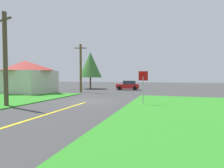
% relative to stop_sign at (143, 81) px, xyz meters
% --- Properties ---
extents(ground_plane, '(120.00, 120.00, 0.00)m').
position_rel_stop_sign_xyz_m(ground_plane, '(-5.12, 0.87, -1.93)').
color(ground_plane, '#3C3C3C').
extents(grass_verge_right, '(12.00, 20.00, 0.08)m').
position_rel_stop_sign_xyz_m(grass_verge_right, '(4.83, -3.13, -1.89)').
color(grass_verge_right, '#2E8624').
rests_on(grass_verge_right, ground).
extents(lane_stripe_center, '(0.20, 14.00, 0.01)m').
position_rel_stop_sign_xyz_m(lane_stripe_center, '(-5.12, -7.13, -1.92)').
color(lane_stripe_center, yellow).
rests_on(lane_stripe_center, ground).
extents(stop_sign, '(0.75, 0.09, 2.74)m').
position_rel_stop_sign_xyz_m(stop_sign, '(0.00, 0.00, 0.00)').
color(stop_sign, '#9EA0A8').
rests_on(stop_sign, ground).
extents(car_approaching_junction, '(4.09, 2.42, 1.62)m').
position_rel_stop_sign_xyz_m(car_approaching_junction, '(-4.70, 16.09, -1.12)').
color(car_approaching_junction, red).
rests_on(car_approaching_junction, ground).
extents(utility_pole_near, '(1.77, 0.59, 7.20)m').
position_rel_stop_sign_xyz_m(utility_pole_near, '(-9.96, -3.85, 1.77)').
color(utility_pole_near, '#4F412C').
rests_on(utility_pole_near, ground).
extents(utility_pole_mid, '(1.77, 0.59, 7.12)m').
position_rel_stop_sign_xyz_m(utility_pole_mid, '(-10.46, 9.43, 1.73)').
color(utility_pole_mid, brown).
rests_on(utility_pole_mid, ground).
extents(oak_tree_left, '(4.41, 4.41, 7.04)m').
position_rel_stop_sign_xyz_m(oak_tree_left, '(-12.29, 16.95, 2.68)').
color(oak_tree_left, brown).
rests_on(oak_tree_left, ground).
extents(barn, '(8.13, 5.78, 4.57)m').
position_rel_stop_sign_xyz_m(barn, '(-17.33, 5.82, 0.36)').
color(barn, beige).
rests_on(barn, ground).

